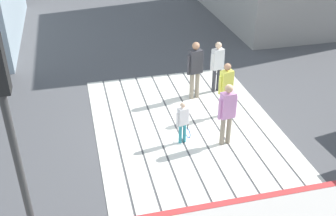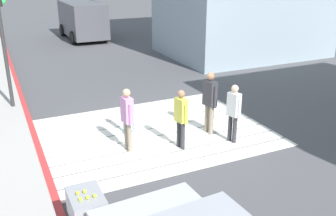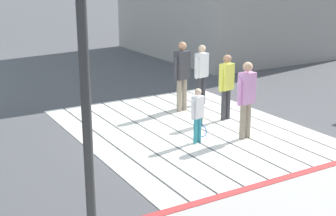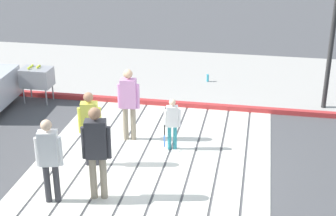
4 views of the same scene
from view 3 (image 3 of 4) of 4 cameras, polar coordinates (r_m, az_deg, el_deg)
The scene contains 9 objects.
ground_plane at distance 10.88m, azimuth 2.56°, elevation -2.71°, with size 120.00×120.00×0.00m, color #4C4C4F.
crosswalk_stripes at distance 10.88m, azimuth 2.56°, elevation -2.68°, with size 6.40×4.90×0.01m.
curb_painted at distance 8.51m, azimuth 14.68°, elevation -8.32°, with size 0.16×40.00×0.13m, color #BC3333.
traffic_light_corner at distance 5.39m, azimuth -10.50°, elevation 10.78°, with size 0.39×0.28×4.24m.
pedestrian_adult_lead at distance 12.11m, azimuth 1.71°, elevation 4.46°, with size 0.30×0.52×1.82m.
pedestrian_adult_trailing at distance 11.48m, azimuth 7.10°, elevation 3.09°, with size 0.27×0.47×1.62m.
pedestrian_adult_side at distance 12.78m, azimuth 4.08°, elevation 4.57°, with size 0.28×0.47×1.65m.
pedestrian_teen_behind at distance 10.19m, azimuth 9.48°, elevation 1.59°, with size 0.25×0.50×1.70m.
pedestrian_child_with_racket at distance 9.91m, azimuth 3.65°, elevation -0.60°, with size 0.32×0.39×1.20m.
Camera 3 is at (-8.62, 5.64, 3.52)m, focal length 50.32 mm.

